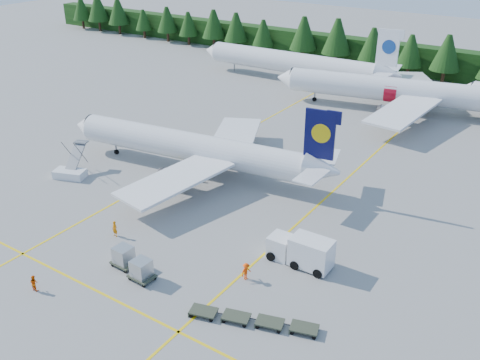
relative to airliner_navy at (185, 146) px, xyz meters
The scene contains 15 objects.
ground 22.75m from the airliner_navy, 55.19° to the right, with size 320.00×320.00×0.00m, color gray.
taxi_stripe_a 3.79m from the airliner_navy, 127.14° to the left, with size 0.25×120.00×0.01m, color yellow.
taxi_stripe_b 19.19m from the airliner_navy, ahead, with size 0.25×120.00×0.01m, color yellow.
taxi_stripe_cross 27.84m from the airliner_navy, 62.31° to the right, with size 80.00×0.25×0.01m, color yellow.
treeline_hedge 64.81m from the airliner_navy, 78.56° to the left, with size 220.00×4.00×6.00m, color black.
airliner_navy is the anchor object (origin of this frame).
airliner_red 40.16m from the airliner_navy, 70.53° to the left, with size 40.70×33.16×11.96m.
airliner_far_left 45.67m from the airliner_navy, 102.88° to the left, with size 41.87×5.02×12.17m.
airstairs 14.99m from the airliner_navy, 137.67° to the right, with size 4.48×5.99×3.55m.
service_truck 24.92m from the airliner_navy, 25.24° to the right, with size 6.36×2.44×3.06m.
dolly_train 31.00m from the airliner_navy, 41.02° to the right, with size 10.55×4.87×0.13m.
uld_pair 23.14m from the airliner_navy, 63.69° to the right, with size 5.27×2.52×1.77m.
crew_a 17.66m from the airliner_navy, 76.28° to the right, with size 0.64×0.42×1.75m, color #D56D04.
crew_b 27.92m from the airliner_navy, 80.32° to the right, with size 0.75×0.59×1.55m, color #F55805.
crew_c 25.15m from the airliner_navy, 38.54° to the right, with size 0.72×0.48×1.73m, color #FA4205.
Camera 1 is at (28.52, -30.80, 30.19)m, focal length 40.00 mm.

